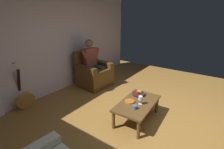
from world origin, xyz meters
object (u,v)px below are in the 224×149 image
coffee_table (137,105)px  candle_jar (135,107)px  fruit_bowl (139,93)px  wine_glass_near (141,99)px  person_seated (93,61)px  decorative_dish (130,101)px  armchair (93,74)px  guitar (25,99)px

coffee_table → candle_jar: (0.23, 0.06, 0.09)m
coffee_table → fruit_bowl: (-0.28, -0.12, 0.09)m
coffee_table → candle_jar: bearing=14.7°
wine_glass_near → person_seated: bearing=-113.6°
wine_glass_near → decorative_dish: size_ratio=0.87×
person_seated → candle_jar: person_seated is taller
armchair → fruit_bowl: bearing=78.8°
person_seated → candle_jar: (1.02, 1.87, -0.30)m
guitar → decorative_dish: 2.28m
armchair → person_seated: bearing=-90.0°
guitar → coffee_table: bearing=114.9°
wine_glass_near → decorative_dish: bearing=-78.6°
armchair → guitar: same height
guitar → candle_jar: 2.39m
person_seated → coffee_table: person_seated is taller
wine_glass_near → fruit_bowl: 0.37m
coffee_table → fruit_bowl: bearing=-157.4°
armchair → coffee_table: 1.97m
armchair → candle_jar: size_ratio=11.12×
coffee_table → wine_glass_near: 0.19m
armchair → fruit_bowl: (0.51, 1.68, 0.07)m
armchair → decorative_dish: (0.86, 1.67, 0.05)m
armchair → person_seated: 0.36m
coffee_table → decorative_dish: decorative_dish is taller
wine_glass_near → candle_jar: 0.22m
guitar → fruit_bowl: (-1.30, 2.07, 0.19)m
armchair → wine_glass_near: bearing=72.0°
coffee_table → armchair: bearing=-113.6°
guitar → wine_glass_near: (-0.99, 2.26, 0.27)m
guitar → wine_glass_near: guitar is taller
armchair → person_seated: size_ratio=0.77×
person_seated → fruit_bowl: bearing=78.9°
decorative_dish → candle_jar: candle_jar is taller
person_seated → coffee_table: (0.79, 1.81, -0.38)m
coffee_table → decorative_dish: 0.16m
candle_jar → armchair: bearing=-118.7°
decorative_dish → candle_jar: 0.25m
candle_jar → guitar: bearing=-70.7°
person_seated → fruit_bowl: 1.79m
armchair → guitar: bearing=-6.5°
decorative_dish → candle_jar: size_ratio=2.05×
armchair → candle_jar: bearing=66.9°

